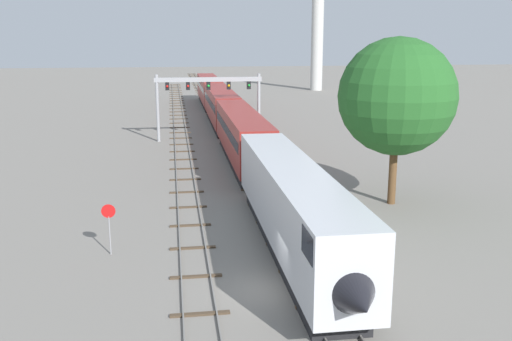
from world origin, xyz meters
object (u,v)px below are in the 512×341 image
(passenger_train, at_px, (229,118))
(trackside_tree_left, at_px, (397,97))
(stop_sign, at_px, (109,222))
(signal_gantry, at_px, (209,92))

(passenger_train, relative_size, trackside_tree_left, 7.88)
(stop_sign, bearing_deg, signal_gantry, 77.40)
(stop_sign, bearing_deg, passenger_train, 73.69)
(passenger_train, xyz_separation_m, stop_sign, (-10.00, -34.18, -0.73))
(stop_sign, relative_size, trackside_tree_left, 0.25)
(passenger_train, distance_m, stop_sign, 35.62)
(stop_sign, xyz_separation_m, trackside_tree_left, (18.96, 7.20, 5.78))
(passenger_train, height_order, signal_gantry, signal_gantry)
(signal_gantry, bearing_deg, passenger_train, -12.56)
(signal_gantry, xyz_separation_m, trackside_tree_left, (11.21, -27.48, 2.10))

